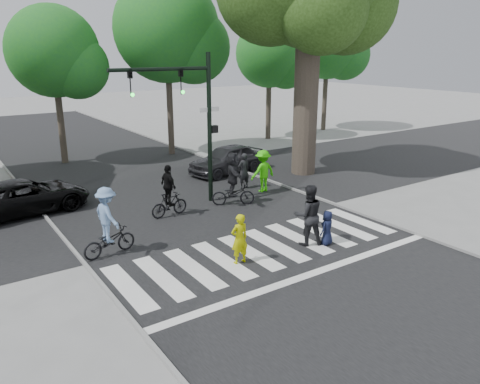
% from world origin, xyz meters
% --- Properties ---
extents(ground, '(120.00, 120.00, 0.00)m').
position_xyz_m(ground, '(0.00, 0.00, 0.00)').
color(ground, gray).
rests_on(ground, ground).
extents(road_stem, '(10.00, 70.00, 0.01)m').
position_xyz_m(road_stem, '(0.00, 5.00, 0.01)').
color(road_stem, black).
rests_on(road_stem, ground).
extents(road_cross, '(70.00, 10.00, 0.01)m').
position_xyz_m(road_cross, '(0.00, 8.00, 0.01)').
color(road_cross, black).
rests_on(road_cross, ground).
extents(curb_left, '(0.10, 70.00, 0.10)m').
position_xyz_m(curb_left, '(-5.05, 5.00, 0.05)').
color(curb_left, gray).
rests_on(curb_left, ground).
extents(curb_right, '(0.10, 70.00, 0.10)m').
position_xyz_m(curb_right, '(5.05, 5.00, 0.05)').
color(curb_right, gray).
rests_on(curb_right, ground).
extents(crosswalk, '(10.00, 3.85, 0.01)m').
position_xyz_m(crosswalk, '(0.00, 0.66, 0.01)').
color(crosswalk, silver).
rests_on(crosswalk, ground).
extents(traffic_signal, '(4.45, 0.29, 6.00)m').
position_xyz_m(traffic_signal, '(0.35, 6.20, 3.90)').
color(traffic_signal, black).
rests_on(traffic_signal, ground).
extents(bg_tree_2, '(5.04, 4.80, 8.40)m').
position_xyz_m(bg_tree_2, '(-1.76, 16.62, 5.78)').
color(bg_tree_2, brown).
rests_on(bg_tree_2, ground).
extents(bg_tree_3, '(6.30, 6.00, 10.20)m').
position_xyz_m(bg_tree_3, '(4.31, 15.27, 6.94)').
color(bg_tree_3, brown).
rests_on(bg_tree_3, ground).
extents(bg_tree_4, '(4.83, 4.60, 8.15)m').
position_xyz_m(bg_tree_4, '(12.23, 16.12, 5.64)').
color(bg_tree_4, brown).
rests_on(bg_tree_4, ground).
extents(bg_tree_5, '(5.67, 5.40, 9.30)m').
position_xyz_m(bg_tree_5, '(18.27, 16.69, 6.36)').
color(bg_tree_5, brown).
rests_on(bg_tree_5, ground).
extents(pedestrian_woman, '(0.57, 0.38, 1.54)m').
position_xyz_m(pedestrian_woman, '(-1.19, 0.55, 0.77)').
color(pedestrian_woman, '#B4BA04').
rests_on(pedestrian_woman, ground).
extents(pedestrian_child, '(0.64, 0.50, 1.15)m').
position_xyz_m(pedestrian_child, '(1.93, 0.10, 0.58)').
color(pedestrian_child, '#131935').
rests_on(pedestrian_child, ground).
extents(pedestrian_adult, '(1.20, 1.08, 2.01)m').
position_xyz_m(pedestrian_adult, '(1.42, 0.47, 1.01)').
color(pedestrian_adult, black).
rests_on(pedestrian_adult, ground).
extents(cyclist_left, '(1.78, 1.20, 2.17)m').
position_xyz_m(cyclist_left, '(-4.16, 3.29, 0.94)').
color(cyclist_left, black).
rests_on(cyclist_left, ground).
extents(cyclist_mid, '(1.56, 0.96, 2.00)m').
position_xyz_m(cyclist_mid, '(-1.08, 5.45, 0.82)').
color(cyclist_mid, black).
rests_on(cyclist_mid, ground).
extents(cyclist_right, '(1.81, 1.67, 2.20)m').
position_xyz_m(cyclist_right, '(1.66, 5.20, 0.98)').
color(cyclist_right, black).
rests_on(cyclist_right, ground).
extents(car_suv, '(4.99, 2.73, 1.32)m').
position_xyz_m(car_suv, '(-5.49, 8.91, 0.66)').
color(car_suv, black).
rests_on(car_suv, ground).
extents(car_grey, '(4.51, 2.46, 1.46)m').
position_xyz_m(car_grey, '(4.30, 9.73, 0.73)').
color(car_grey, '#2C2C30').
rests_on(car_grey, ground).
extents(bystander_hivis, '(1.24, 0.74, 1.88)m').
position_xyz_m(bystander_hivis, '(3.81, 6.06, 0.94)').
color(bystander_hivis, '#33CF0A').
rests_on(bystander_hivis, ground).
extents(bystander_dark, '(0.61, 0.41, 1.64)m').
position_xyz_m(bystander_dark, '(3.38, 6.92, 0.82)').
color(bystander_dark, black).
rests_on(bystander_dark, ground).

